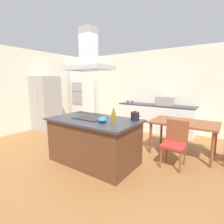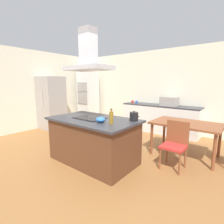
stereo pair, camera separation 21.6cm
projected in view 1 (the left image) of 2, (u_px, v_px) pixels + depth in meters
ground at (130, 141)px, 4.76m from camera, size 16.00×16.00×0.00m
wall_back at (155, 90)px, 5.95m from camera, size 7.20×0.10×2.70m
wall_left at (38, 90)px, 6.07m from camera, size 0.10×8.80×2.70m
kitchen_island at (94, 140)px, 3.47m from camera, size 1.81×1.06×0.90m
cooktop at (90, 118)px, 3.45m from camera, size 0.60×0.44×0.01m
tea_kettle at (135, 116)px, 3.25m from camera, size 0.21×0.16×0.19m
olive_oil_bottle at (114, 118)px, 2.96m from camera, size 0.07×0.07×0.27m
mixing_bowl at (102, 120)px, 3.09m from camera, size 0.18×0.18×0.10m
back_counter at (155, 118)px, 5.69m from camera, size 2.48×0.62×0.90m
countertop_microwave at (165, 101)px, 5.43m from camera, size 0.50×0.38×0.28m
coffee_mug_red at (128, 102)px, 6.13m from camera, size 0.08×0.08×0.09m
coffee_mug_blue at (132, 102)px, 6.05m from camera, size 0.08×0.08×0.09m
wall_oven_stack at (83, 95)px, 7.14m from camera, size 0.70×0.66×2.20m
refrigerator at (46, 103)px, 5.85m from camera, size 0.80×0.73×1.82m
dining_table at (184, 125)px, 3.83m from camera, size 1.40×0.90×0.75m
chair_facing_island at (175, 140)px, 3.32m from camera, size 0.42×0.42×0.89m
range_hood at (89, 57)px, 3.25m from camera, size 0.90×0.55×0.78m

